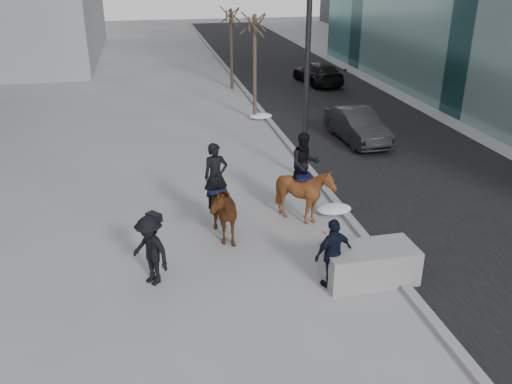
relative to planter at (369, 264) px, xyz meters
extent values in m
plane|color=gray|center=(-2.29, 1.23, -0.44)|extent=(120.00, 120.00, 0.00)
cube|color=black|center=(4.71, 11.23, -0.44)|extent=(8.00, 90.00, 0.01)
cube|color=gray|center=(0.71, 11.23, -0.38)|extent=(0.25, 90.00, 0.12)
cube|color=gray|center=(0.00, 0.00, 0.00)|extent=(2.23, 1.14, 0.88)
imported|color=black|center=(3.69, 10.28, 0.24)|extent=(1.68, 4.21, 1.36)
imported|color=black|center=(5.51, 21.53, 0.22)|extent=(2.38, 4.73, 1.32)
imported|color=#4F1B0F|center=(-3.28, 2.92, 0.44)|extent=(1.26, 2.21, 1.76)
imported|color=black|center=(-3.28, 3.07, 1.33)|extent=(0.73, 0.54, 1.84)
cube|color=black|center=(-3.28, 3.07, 0.95)|extent=(0.56, 0.63, 0.06)
imported|color=#4A2C0E|center=(-0.64, 3.40, 0.43)|extent=(1.42, 1.60, 1.75)
imported|color=black|center=(-0.64, 3.55, 1.32)|extent=(0.89, 0.70, 1.83)
cube|color=black|center=(-0.64, 3.55, 0.93)|extent=(0.48, 0.56, 0.06)
imported|color=black|center=(-0.96, -0.06, 0.44)|extent=(1.11, 0.74, 1.75)
cylinder|color=#DB4E0C|center=(-1.01, 0.49, 0.71)|extent=(0.04, 0.18, 0.07)
imported|color=black|center=(-5.15, 0.93, 0.44)|extent=(1.23, 1.29, 1.75)
cube|color=black|center=(-5.00, 1.18, 1.18)|extent=(0.40, 0.42, 0.20)
cylinder|color=black|center=(0.31, 6.75, 4.06)|extent=(0.18, 0.18, 9.00)
ellipsoid|color=silver|center=(0.41, 14.47, -0.30)|extent=(1.12, 0.71, 0.28)
ellipsoid|color=silver|center=(0.41, 3.72, -0.30)|extent=(1.10, 0.70, 0.28)
camera|label=1|loc=(-4.93, -10.48, 6.79)|focal=38.00mm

